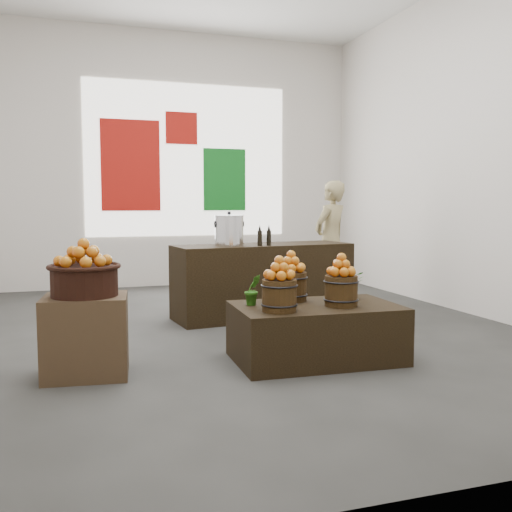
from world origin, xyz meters
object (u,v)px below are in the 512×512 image
object	(u,v)px
crate	(86,336)
stock_pot_left	(229,231)
display_table	(316,333)
counter	(263,281)
shopper	(331,240)
wicker_basket	(84,281)

from	to	relation	value
crate	stock_pot_left	bearing A→B (deg)	47.06
display_table	counter	xyz separation A→B (m)	(0.17, 1.90, 0.19)
crate	shopper	distance (m)	4.29
display_table	crate	bearing A→B (deg)	177.92
counter	shopper	distance (m)	1.63
shopper	wicker_basket	bearing A→B (deg)	8.68
crate	wicker_basket	distance (m)	0.42
wicker_basket	counter	xyz separation A→B (m)	(2.01, 1.76, -0.31)
crate	counter	world-z (taller)	counter
wicker_basket	stock_pot_left	xyz separation A→B (m)	(1.60, 1.72, 0.28)
crate	wicker_basket	size ratio (longest dim) A/B	1.25
wicker_basket	counter	distance (m)	2.70
wicker_basket	display_table	size ratio (longest dim) A/B	0.36
counter	stock_pot_left	bearing A→B (deg)	-180.00
wicker_basket	stock_pot_left	world-z (taller)	stock_pot_left
display_table	shopper	distance (m)	3.23
crate	counter	distance (m)	2.68
wicker_basket	shopper	distance (m)	4.26
counter	stock_pot_left	xyz separation A→B (m)	(-0.42, -0.05, 0.58)
display_table	counter	bearing A→B (deg)	86.86
display_table	counter	distance (m)	1.92
stock_pot_left	crate	bearing A→B (deg)	-132.94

